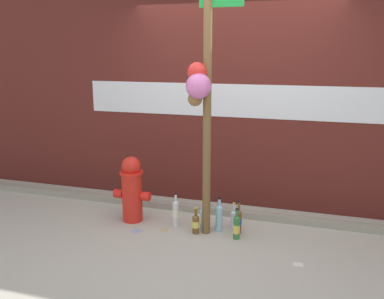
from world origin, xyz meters
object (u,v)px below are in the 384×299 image
bottle_4 (202,219)px  bottle_6 (219,217)px  bottle_2 (196,223)px  bottle_3 (176,212)px  memorial_post (203,66)px  bottle_5 (239,221)px  fire_hydrant (132,189)px  bottle_0 (237,227)px  bottle_1 (234,218)px

bottle_4 → bottle_6: size_ratio=0.89×
bottle_4 → bottle_6: bearing=11.5°
bottle_2 → bottle_6: bottle_6 is taller
bottle_4 → bottle_3: bearing=176.8°
memorial_post → bottle_5: 1.70m
fire_hydrant → bottle_4: (0.85, -0.02, -0.26)m
bottle_6 → bottle_3: bearing=-177.7°
memorial_post → bottle_3: (-0.34, 0.11, -1.63)m
fire_hydrant → bottle_0: (1.26, -0.13, -0.25)m
memorial_post → bottle_1: size_ratio=9.90×
bottle_3 → bottle_1: bearing=10.8°
bottle_0 → bottle_5: bearing=92.5°
bottle_0 → bottle_2: bottle_0 is taller
memorial_post → fire_hydrant: (-0.88, 0.12, -1.41)m
memorial_post → fire_hydrant: size_ratio=3.91×
bottle_0 → bottle_6: (-0.23, 0.15, 0.03)m
bottle_5 → bottle_2: bearing=-163.2°
bottle_5 → bottle_3: bearing=-179.1°
bottle_1 → bottle_2: size_ratio=1.02×
bottle_1 → bottle_5: bearing=-55.4°
bottle_5 → fire_hydrant: bearing=-179.7°
bottle_1 → bottle_6: 0.18m
bottle_0 → bottle_4: same height
memorial_post → bottle_4: bearing=103.9°
bottle_2 → bottle_3: bearing=155.5°
memorial_post → bottle_4: 1.67m
bottle_0 → bottle_4: 0.42m
bottle_4 → bottle_5: bearing=4.1°
fire_hydrant → bottle_3: 0.58m
bottle_6 → bottle_5: bearing=-2.2°
bottle_3 → bottle_5: 0.72m
fire_hydrant → bottle_6: (1.04, 0.02, -0.23)m
bottle_0 → bottle_3: 0.73m
bottle_0 → bottle_2: size_ratio=1.14×
bottle_2 → bottle_4: bottle_4 is taller
memorial_post → bottle_6: memorial_post is taller
bottle_2 → bottle_6: bearing=32.4°
bottle_1 → bottle_4: bearing=-156.7°
bottle_4 → bottle_5: bottle_5 is taller
memorial_post → bottle_6: bearing=40.1°
bottle_3 → bottle_5: bottle_3 is taller
bottle_0 → bottle_1: size_ratio=1.12×
bottle_3 → bottle_2: bearing=-24.5°
memorial_post → bottle_3: 1.67m
bottle_1 → bottle_2: (-0.37, -0.25, -0.00)m
bottle_1 → bottle_5: size_ratio=0.81×
fire_hydrant → bottle_3: (0.54, -0.00, -0.23)m
bottle_3 → bottle_5: size_ratio=1.04×
memorial_post → bottle_2: bearing=-171.7°
bottle_2 → bottle_4: bearing=67.7°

